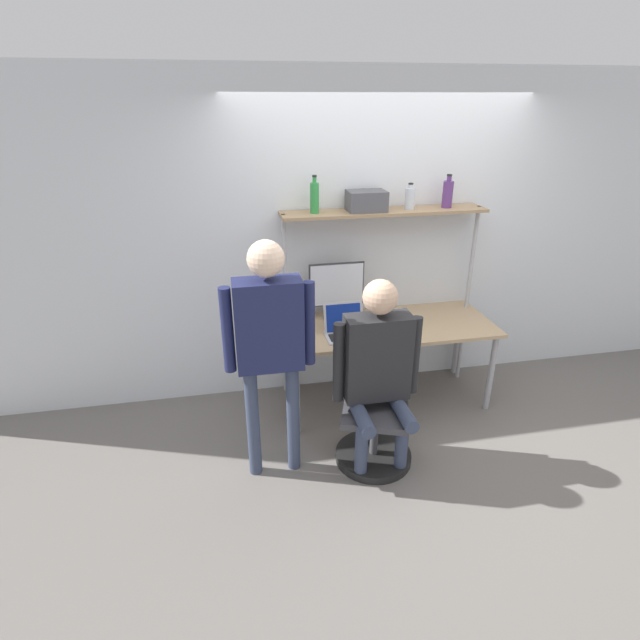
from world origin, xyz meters
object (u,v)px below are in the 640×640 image
(person_standing, at_px, (269,333))
(bottle_purple, at_px, (448,194))
(bottle_green, at_px, (315,197))
(storage_box, at_px, (366,201))
(laptop, at_px, (345,327))
(person_seated, at_px, (378,362))
(monitor, at_px, (336,289))
(cell_phone, at_px, (382,336))
(office_chair, at_px, (375,425))
(bottle_clear, at_px, (410,198))

(person_standing, xyz_separation_m, bottle_purple, (1.58, 0.96, 0.66))
(bottle_green, bearing_deg, storage_box, -0.00)
(laptop, relative_size, storage_box, 1.05)
(laptop, relative_size, person_seated, 0.23)
(monitor, height_order, laptop, monitor)
(person_standing, distance_m, bottle_purple, 1.96)
(laptop, bearing_deg, person_seated, -83.55)
(cell_phone, distance_m, office_chair, 0.72)
(cell_phone, relative_size, office_chair, 0.17)
(person_standing, xyz_separation_m, bottle_green, (0.48, 0.96, 0.67))
(monitor, bearing_deg, storage_box, 4.23)
(person_standing, bearing_deg, person_seated, -2.99)
(monitor, xyz_separation_m, cell_phone, (0.28, -0.42, -0.26))
(bottle_green, distance_m, bottle_clear, 0.78)
(office_chair, height_order, person_standing, person_standing)
(laptop, bearing_deg, bottle_clear, 29.55)
(cell_phone, bearing_deg, bottle_green, 136.37)
(monitor, height_order, office_chair, monitor)
(person_standing, distance_m, bottle_clear, 1.70)
(cell_phone, bearing_deg, bottle_clear, 54.00)
(laptop, height_order, office_chair, laptop)
(laptop, xyz_separation_m, cell_phone, (0.29, -0.10, -0.06))
(cell_phone, height_order, person_seated, person_seated)
(bottle_clear, bearing_deg, monitor, -178.33)
(bottle_purple, bearing_deg, person_seated, -130.66)
(cell_phone, distance_m, storage_box, 1.08)
(bottle_purple, xyz_separation_m, bottle_clear, (-0.32, 0.00, -0.02))
(bottle_purple, bearing_deg, bottle_green, 180.00)
(laptop, relative_size, office_chair, 0.35)
(cell_phone, relative_size, bottle_purple, 0.57)
(bottle_green, bearing_deg, person_standing, -116.61)
(bottle_clear, bearing_deg, laptop, -150.45)
(laptop, bearing_deg, cell_phone, -18.52)
(bottle_green, height_order, bottle_purple, bottle_green)
(person_seated, xyz_separation_m, bottle_purple, (0.85, 0.99, 0.92))
(monitor, height_order, cell_phone, monitor)
(person_seated, height_order, storage_box, storage_box)
(bottle_clear, bearing_deg, storage_box, 180.00)
(office_chair, bearing_deg, bottle_clear, 61.52)
(bottle_purple, height_order, bottle_clear, bottle_purple)
(laptop, xyz_separation_m, bottle_purple, (0.93, 0.34, 0.95))
(person_standing, bearing_deg, cell_phone, 28.84)
(cell_phone, height_order, bottle_green, bottle_green)
(person_seated, bearing_deg, person_standing, 177.01)
(office_chair, bearing_deg, laptop, 98.12)
(cell_phone, xyz_separation_m, bottle_clear, (0.32, 0.44, 0.99))
(laptop, bearing_deg, office_chair, -81.88)
(cell_phone, height_order, bottle_clear, bottle_clear)
(cell_phone, relative_size, person_standing, 0.09)
(laptop, height_order, cell_phone, laptop)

